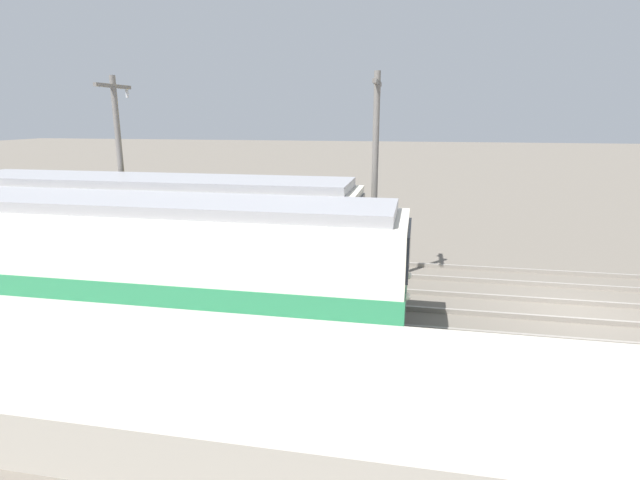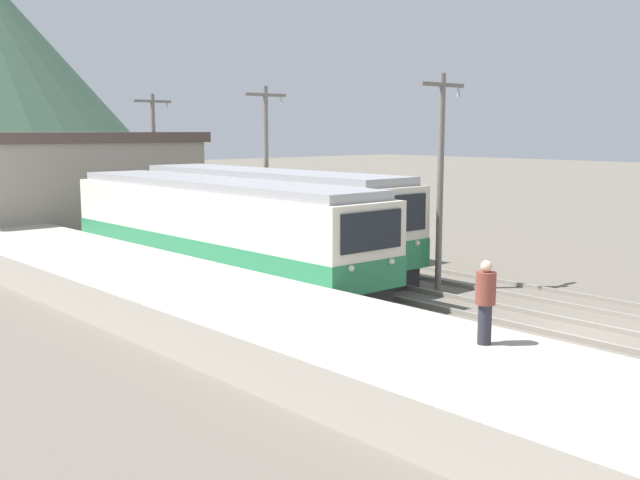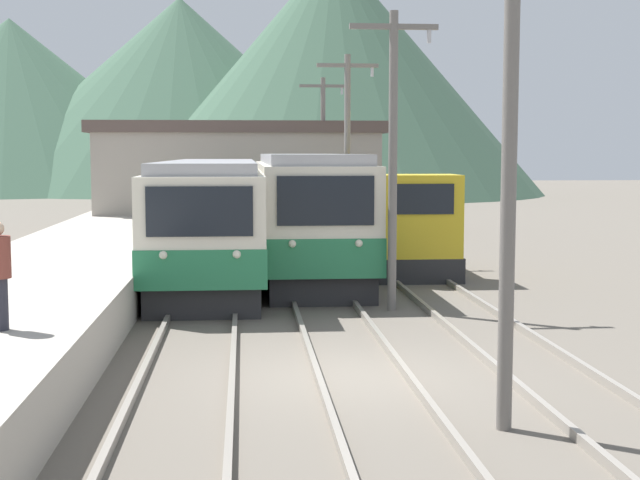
# 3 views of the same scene
# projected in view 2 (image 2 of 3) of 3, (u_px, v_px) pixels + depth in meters

# --- Properties ---
(ground_plane) EXTENTS (200.00, 200.00, 0.00)m
(ground_plane) POSITION_uv_depth(u_px,v_px,m) (583.00, 337.00, 18.39)
(ground_plane) COLOR #665E54
(platform_left) EXTENTS (4.50, 54.00, 1.01)m
(platform_left) POSITION_uv_depth(u_px,v_px,m) (417.00, 371.00, 14.19)
(platform_left) COLOR #ADA599
(platform_left) RESTS_ON ground
(track_left) EXTENTS (1.54, 60.00, 0.14)m
(track_left) POSITION_uv_depth(u_px,v_px,m) (524.00, 355.00, 16.66)
(track_left) COLOR gray
(track_left) RESTS_ON ground
(track_center) EXTENTS (1.54, 60.00, 0.14)m
(track_center) POSITION_uv_depth(u_px,v_px,m) (588.00, 332.00, 18.51)
(track_center) COLOR gray
(track_center) RESTS_ON ground
(commuter_train_left) EXTENTS (2.84, 14.92, 3.38)m
(commuter_train_left) POSITION_uv_depth(u_px,v_px,m) (215.00, 233.00, 25.40)
(commuter_train_left) COLOR #28282B
(commuter_train_left) RESTS_ON ground
(commuter_train_center) EXTENTS (2.84, 13.46, 3.57)m
(commuter_train_center) POSITION_uv_depth(u_px,v_px,m) (266.00, 222.00, 27.80)
(commuter_train_center) COLOR #28282B
(commuter_train_center) RESTS_ON ground
(shunting_locomotive) EXTENTS (2.40, 5.31, 3.00)m
(shunting_locomotive) POSITION_uv_depth(u_px,v_px,m) (339.00, 229.00, 29.28)
(shunting_locomotive) COLOR #28282B
(shunting_locomotive) RESTS_ON ground
(catenary_mast_mid) EXTENTS (2.00, 0.20, 6.76)m
(catenary_mast_mid) POSITION_uv_depth(u_px,v_px,m) (441.00, 173.00, 23.38)
(catenary_mast_mid) COLOR slate
(catenary_mast_mid) RESTS_ON ground
(catenary_mast_far) EXTENTS (2.00, 0.20, 6.76)m
(catenary_mast_far) POSITION_uv_depth(u_px,v_px,m) (266.00, 164.00, 29.91)
(catenary_mast_far) COLOR slate
(catenary_mast_far) RESTS_ON ground
(catenary_mast_distant) EXTENTS (2.00, 0.20, 6.76)m
(catenary_mast_distant) POSITION_uv_depth(u_px,v_px,m) (154.00, 158.00, 36.45)
(catenary_mast_distant) COLOR slate
(catenary_mast_distant) RESTS_ON ground
(person_on_platform) EXTENTS (0.38, 0.38, 1.61)m
(person_on_platform) POSITION_uv_depth(u_px,v_px,m) (485.00, 299.00, 14.05)
(person_on_platform) COLOR #282833
(person_on_platform) RESTS_ON platform_left
(station_building) EXTENTS (12.60, 6.30, 4.94)m
(station_building) POSITION_uv_depth(u_px,v_px,m) (65.00, 183.00, 35.93)
(station_building) COLOR gray
(station_building) RESTS_ON ground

